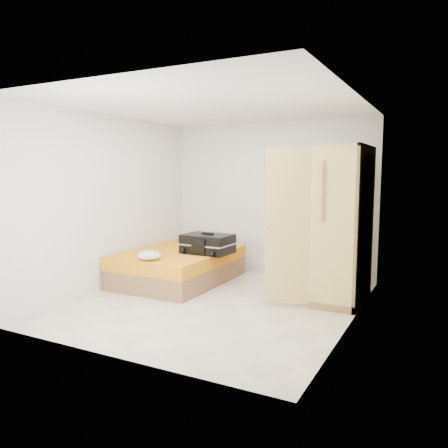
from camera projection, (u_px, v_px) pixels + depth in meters
The scene contains 7 objects.
room at pixel (215, 206), 5.76m from camera, with size 4.00×4.02×2.60m.
bed at pixel (179, 266), 7.00m from camera, with size 1.42×2.02×0.50m.
wardrobe at pixel (339, 228), 5.87m from camera, with size 1.15×1.36×2.10m.
person at pixel (305, 232), 6.33m from camera, with size 0.65×0.43×1.79m, color red.
suitcase at pixel (208, 244), 6.77m from camera, with size 0.77×0.59×0.32m.
round_cushion at pixel (149, 255), 6.25m from camera, with size 0.35×0.35×0.13m, color beige.
pillow at pixel (204, 240), 7.74m from camera, with size 0.56×0.29×0.10m, color beige.
Camera 1 is at (2.76, -5.04, 1.75)m, focal length 35.00 mm.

